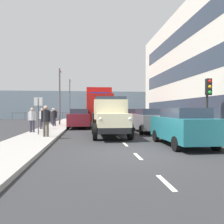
{
  "coord_description": "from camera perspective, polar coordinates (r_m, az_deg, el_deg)",
  "views": [
    {
      "loc": [
        1.74,
        8.21,
        1.66
      ],
      "look_at": [
        -0.12,
        -8.99,
        1.47
      ],
      "focal_mm": 34.94,
      "sensor_mm": 36.0,
      "label": 1
    }
  ],
  "objects": [
    {
      "name": "sea_horizon",
      "position": [
        40.31,
        -3.72,
        1.83
      ],
      "size": [
        80.0,
        0.8,
        5.0
      ],
      "primitive_type": "cube",
      "color": "gray",
      "rests_on": "ground_plane"
    },
    {
      "name": "sidewalk_right",
      "position": [
        19.01,
        -15.07,
        -4.16
      ],
      "size": [
        2.36,
        37.09,
        0.15
      ],
      "primitive_type": "cube",
      "color": "#9E9993",
      "rests_on": "ground_plane"
    },
    {
      "name": "pedestrian_by_lamp",
      "position": [
        20.57,
        -14.91,
        -0.93
      ],
      "size": [
        0.53,
        0.34,
        1.63
      ],
      "color": "#383342",
      "rests_on": "sidewalk_right"
    },
    {
      "name": "car_teal_kerbside_near",
      "position": [
        10.51,
        17.93,
        -3.56
      ],
      "size": [
        1.85,
        4.19,
        1.72
      ],
      "color": "#1E6670",
      "rests_on": "ground_plane"
    },
    {
      "name": "pedestrian_with_bag",
      "position": [
        15.44,
        -20.19,
        -1.44
      ],
      "size": [
        0.53,
        0.34,
        1.64
      ],
      "color": "#383342",
      "rests_on": "sidewalk_right"
    },
    {
      "name": "road_centreline_markings",
      "position": [
        17.86,
        -0.57,
        -4.68
      ],
      "size": [
        0.12,
        31.84,
        0.01
      ],
      "color": "silver",
      "rests_on": "ground_plane"
    },
    {
      "name": "pedestrian_near_railing",
      "position": [
        12.67,
        -16.92,
        -1.6
      ],
      "size": [
        0.53,
        0.34,
        1.73
      ],
      "color": "#4C473D",
      "rests_on": "sidewalk_right"
    },
    {
      "name": "sidewalk_left",
      "position": [
        19.85,
        12.71,
        -3.95
      ],
      "size": [
        2.36,
        37.09,
        0.15
      ],
      "primitive_type": "cube",
      "color": "#9E9993",
      "rests_on": "ground_plane"
    },
    {
      "name": "street_sign",
      "position": [
        13.92,
        -18.74,
        0.7
      ],
      "size": [
        0.5,
        0.07,
        2.25
      ],
      "color": "#4C4C4C",
      "rests_on": "sidewalk_right"
    },
    {
      "name": "traffic_light_near",
      "position": [
        13.1,
        23.86,
        4.15
      ],
      "size": [
        0.28,
        0.41,
        3.2
      ],
      "color": "black",
      "rests_on": "sidewalk_left"
    },
    {
      "name": "lamp_post_promenade",
      "position": [
        23.11,
        -13.5,
        5.46
      ],
      "size": [
        0.32,
        1.14,
        5.72
      ],
      "color": "#59595B",
      "rests_on": "sidewalk_right"
    },
    {
      "name": "car_black_kerbside_3",
      "position": [
        26.65,
        3.06,
        -1.01
      ],
      "size": [
        1.75,
        4.54,
        1.72
      ],
      "color": "black",
      "rests_on": "ground_plane"
    },
    {
      "name": "car_grey_kerbside_1",
      "position": [
        15.95,
        9.4,
        -2.12
      ],
      "size": [
        1.81,
        4.09,
        1.72
      ],
      "color": "slate",
      "rests_on": "ground_plane"
    },
    {
      "name": "truck_vintage_cream",
      "position": [
        13.12,
        -0.44,
        -1.46
      ],
      "size": [
        2.17,
        5.64,
        2.43
      ],
      "color": "black",
      "rests_on": "ground_plane"
    },
    {
      "name": "seawall_railing",
      "position": [
        36.71,
        -3.47,
        -0.52
      ],
      "size": [
        28.08,
        0.08,
        1.2
      ],
      "color": "#4C5156",
      "rests_on": "ground_plane"
    },
    {
      "name": "ground_plane",
      "position": [
        18.87,
        -0.87,
        -4.41
      ],
      "size": [
        80.0,
        80.0,
        0.0
      ],
      "primitive_type": "plane",
      "color": "#2D2D30"
    },
    {
      "name": "car_maroon_oppositeside_0",
      "position": [
        19.57,
        -8.54,
        -1.6
      ],
      "size": [
        1.96,
        4.02,
        1.72
      ],
      "color": "maroon",
      "rests_on": "ground_plane"
    },
    {
      "name": "pedestrian_couple_a",
      "position": [
        17.67,
        -17.86,
        -1.22
      ],
      "size": [
        0.53,
        0.34,
        1.62
      ],
      "color": "#383342",
      "rests_on": "sidewalk_right"
    },
    {
      "name": "lorry_cargo_red",
      "position": [
        23.36,
        -3.57,
        1.66
      ],
      "size": [
        2.58,
        8.2,
        3.87
      ],
      "color": "red",
      "rests_on": "ground_plane"
    },
    {
      "name": "car_red_kerbside_2",
      "position": [
        21.34,
        5.4,
        -1.41
      ],
      "size": [
        1.91,
        4.13,
        1.72
      ],
      "color": "#B21E1E",
      "rests_on": "ground_plane"
    },
    {
      "name": "pedestrian_in_dark_coat",
      "position": [
        22.76,
        -15.22,
        -0.73
      ],
      "size": [
        0.53,
        0.34,
        1.66
      ],
      "color": "black",
      "rests_on": "sidewalk_right"
    },
    {
      "name": "lamp_post_far",
      "position": [
        34.51,
        -10.99,
        4.3
      ],
      "size": [
        0.32,
        1.14,
        6.22
      ],
      "color": "#59595B",
      "rests_on": "sidewalk_right"
    },
    {
      "name": "building_terrace",
      "position": [
        20.5,
        26.48,
        10.27
      ],
      "size": [
        6.64,
        22.72,
        10.23
      ],
      "color": "beige",
      "rests_on": "ground_plane"
    }
  ]
}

